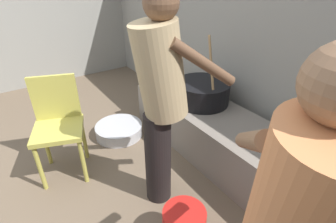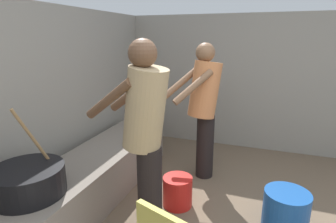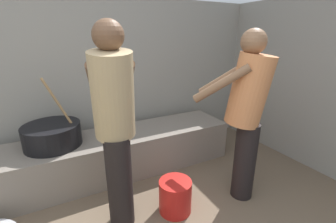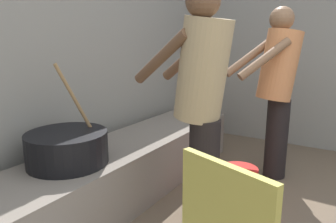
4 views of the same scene
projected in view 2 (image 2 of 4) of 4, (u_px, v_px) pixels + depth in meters
The scene contains 7 objects.
block_enclosure_right at pixel (282, 84), 3.84m from camera, with size 0.20×4.79×1.91m, color gray.
hearth_ledge at pixel (85, 183), 2.68m from camera, with size 2.66×0.60×0.45m, color slate.
cooking_pot_main at pixel (28, 181), 2.06m from camera, with size 0.54×0.54×0.67m.
cook_in_tan_shirt at pixel (145, 130), 2.11m from camera, with size 0.46×0.72×1.60m.
cook_in_orange_shirt at pixel (204, 104), 3.04m from camera, with size 0.68×0.68×1.54m.
bucket_blue_plastic at pixel (286, 211), 2.32m from camera, with size 0.37×0.37×0.36m, color #194C99.
bucket_red_plastic at pixel (178, 191), 2.67m from camera, with size 0.29×0.29×0.30m, color red.
Camera 2 is at (-1.43, 0.20, 1.61)m, focal length 29.40 mm.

